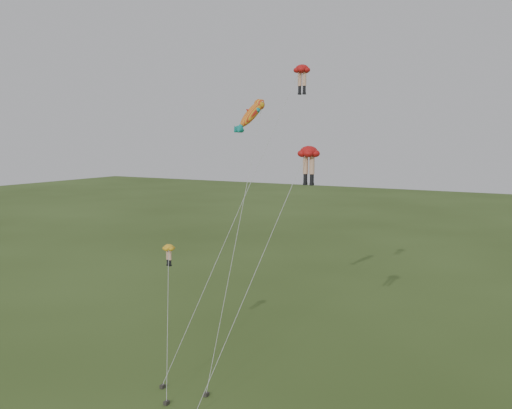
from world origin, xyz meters
The scene contains 5 objects.
ground centered at (0.00, 0.00, 0.00)m, with size 300.00×300.00×0.00m, color #304418.
legs_kite_red_high centered at (1.47, 10.84, 21.15)m, with size 5.22×12.86×22.13m.
legs_kite_red_mid centered at (4.34, 6.22, 15.24)m, with size 4.08×9.99×16.03m.
legs_kite_yellow centered at (-5.28, 3.09, 8.04)m, with size 5.07×6.74×8.79m.
fish_kite centered at (-1.59, 8.90, 18.32)m, with size 3.10×11.00×19.80m.
Camera 1 is at (20.49, -29.26, 16.67)m, focal length 40.00 mm.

